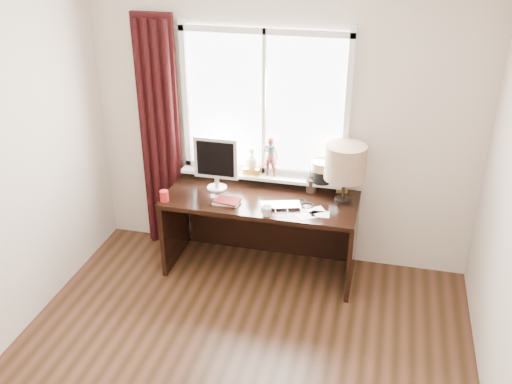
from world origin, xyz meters
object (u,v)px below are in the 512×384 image
(red_cup, at_px, (164,196))
(desk, at_px, (263,217))
(table_lamp, at_px, (345,163))
(mug, at_px, (266,211))
(monitor, at_px, (216,160))
(laptop, at_px, (281,205))

(red_cup, xyz_separation_m, desk, (0.80, 0.35, -0.29))
(table_lamp, bearing_deg, mug, -144.89)
(table_lamp, bearing_deg, desk, -178.83)
(mug, distance_m, monitor, 0.71)
(red_cup, xyz_separation_m, table_lamp, (1.50, 0.37, 0.31))
(red_cup, height_order, table_lamp, table_lamp)
(red_cup, bearing_deg, mug, -2.82)
(monitor, xyz_separation_m, table_lamp, (1.13, 0.02, 0.09))
(laptop, height_order, desk, laptop)
(desk, relative_size, monitor, 3.47)
(laptop, xyz_separation_m, desk, (-0.20, 0.21, -0.26))
(laptop, relative_size, mug, 3.62)
(desk, distance_m, table_lamp, 0.93)
(laptop, distance_m, table_lamp, 0.65)
(monitor, bearing_deg, red_cup, -136.91)
(monitor, bearing_deg, table_lamp, 1.02)
(red_cup, distance_m, monitor, 0.56)
(red_cup, distance_m, desk, 0.92)
(monitor, height_order, table_lamp, table_lamp)
(desk, xyz_separation_m, monitor, (-0.43, -0.01, 0.52))
(laptop, relative_size, monitor, 0.69)
(laptop, distance_m, red_cup, 1.01)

